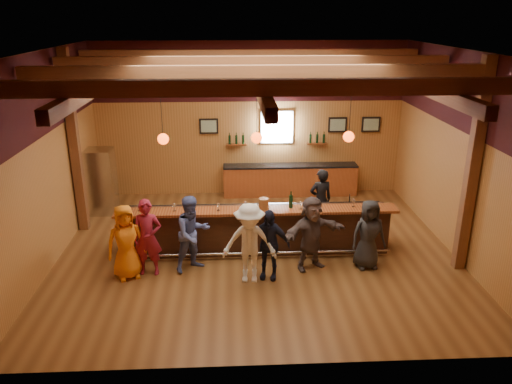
% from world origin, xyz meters
% --- Properties ---
extents(room, '(9.04, 9.00, 4.52)m').
position_xyz_m(room, '(0.00, 0.06, 3.21)').
color(room, brown).
rests_on(room, ground).
extents(bar_counter, '(6.30, 1.07, 1.11)m').
position_xyz_m(bar_counter, '(0.02, 0.15, 0.52)').
color(bar_counter, black).
rests_on(bar_counter, ground).
extents(back_bar_cabinet, '(4.00, 0.52, 0.95)m').
position_xyz_m(back_bar_cabinet, '(1.20, 3.72, 0.48)').
color(back_bar_cabinet, brown).
rests_on(back_bar_cabinet, ground).
extents(window, '(0.95, 0.09, 0.95)m').
position_xyz_m(window, '(0.80, 3.95, 2.05)').
color(window, silver).
rests_on(window, room).
extents(framed_pictures, '(5.35, 0.05, 0.45)m').
position_xyz_m(framed_pictures, '(1.67, 3.94, 2.10)').
color(framed_pictures, black).
rests_on(framed_pictures, room).
extents(wine_shelves, '(3.00, 0.18, 0.30)m').
position_xyz_m(wine_shelves, '(0.80, 3.88, 1.62)').
color(wine_shelves, brown).
rests_on(wine_shelves, room).
extents(pendant_lights, '(4.24, 0.24, 1.37)m').
position_xyz_m(pendant_lights, '(0.00, 0.00, 2.71)').
color(pendant_lights, black).
rests_on(pendant_lights, room).
extents(stainless_fridge, '(0.70, 0.70, 1.80)m').
position_xyz_m(stainless_fridge, '(-4.10, 2.60, 0.90)').
color(stainless_fridge, silver).
rests_on(stainless_fridge, ground).
extents(customer_orange, '(0.92, 0.78, 1.60)m').
position_xyz_m(customer_orange, '(-2.75, -1.06, 0.80)').
color(customer_orange, orange).
rests_on(customer_orange, ground).
extents(customer_redvest, '(0.62, 0.43, 1.66)m').
position_xyz_m(customer_redvest, '(-2.32, -0.93, 0.83)').
color(customer_redvest, maroon).
rests_on(customer_redvest, ground).
extents(customer_denim, '(1.03, 0.98, 1.67)m').
position_xyz_m(customer_denim, '(-1.40, -0.80, 0.84)').
color(customer_denim, '#5261A4').
rests_on(customer_denim, ground).
extents(customer_white, '(1.15, 0.73, 1.70)m').
position_xyz_m(customer_white, '(-0.21, -1.35, 0.85)').
color(customer_white, white).
rests_on(customer_white, ground).
extents(customer_navy, '(0.95, 0.56, 1.52)m').
position_xyz_m(customer_navy, '(0.18, -1.23, 0.76)').
color(customer_navy, black).
rests_on(customer_navy, ground).
extents(customer_brown, '(1.58, 1.06, 1.64)m').
position_xyz_m(customer_brown, '(1.12, -0.86, 0.82)').
color(customer_brown, '#574745').
rests_on(customer_brown, ground).
extents(customer_dark, '(0.81, 0.58, 1.54)m').
position_xyz_m(customer_dark, '(2.35, -0.88, 0.77)').
color(customer_dark, '#242527').
rests_on(customer_dark, ground).
extents(bartender, '(0.64, 0.48, 1.60)m').
position_xyz_m(bartender, '(1.67, 1.16, 0.80)').
color(bartender, black).
rests_on(bartender, ground).
extents(ice_bucket, '(0.22, 0.22, 0.24)m').
position_xyz_m(ice_bucket, '(0.15, -0.14, 1.23)').
color(ice_bucket, brown).
rests_on(ice_bucket, bar_counter).
extents(bottle_a, '(0.07, 0.07, 0.31)m').
position_xyz_m(bottle_a, '(0.77, -0.12, 1.23)').
color(bottle_a, black).
rests_on(bottle_a, bar_counter).
extents(bottle_b, '(0.08, 0.08, 0.38)m').
position_xyz_m(bottle_b, '(0.76, -0.10, 1.26)').
color(bottle_b, black).
rests_on(bottle_b, bar_counter).
extents(glass_a, '(0.07, 0.07, 0.17)m').
position_xyz_m(glass_a, '(-2.61, -0.12, 1.23)').
color(glass_a, silver).
rests_on(glass_a, bar_counter).
extents(glass_b, '(0.08, 0.08, 0.19)m').
position_xyz_m(glass_b, '(-1.83, -0.18, 1.24)').
color(glass_b, silver).
rests_on(glass_b, bar_counter).
extents(glass_c, '(0.08, 0.08, 0.17)m').
position_xyz_m(glass_c, '(-1.44, -0.23, 1.23)').
color(glass_c, silver).
rests_on(glass_c, bar_counter).
extents(glass_d, '(0.08, 0.08, 0.18)m').
position_xyz_m(glass_d, '(-0.86, -0.19, 1.24)').
color(glass_d, silver).
rests_on(glass_d, bar_counter).
extents(glass_e, '(0.08, 0.08, 0.18)m').
position_xyz_m(glass_e, '(-0.26, -0.13, 1.24)').
color(glass_e, silver).
rests_on(glass_e, bar_counter).
extents(glass_f, '(0.07, 0.07, 0.16)m').
position_xyz_m(glass_f, '(0.98, -0.20, 1.23)').
color(glass_f, silver).
rests_on(glass_f, bar_counter).
extents(glass_g, '(0.09, 0.09, 0.20)m').
position_xyz_m(glass_g, '(1.20, -0.07, 1.25)').
color(glass_g, silver).
rests_on(glass_g, bar_counter).
extents(glass_h, '(0.08, 0.08, 0.18)m').
position_xyz_m(glass_h, '(2.18, -0.11, 1.24)').
color(glass_h, silver).
rests_on(glass_h, bar_counter).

